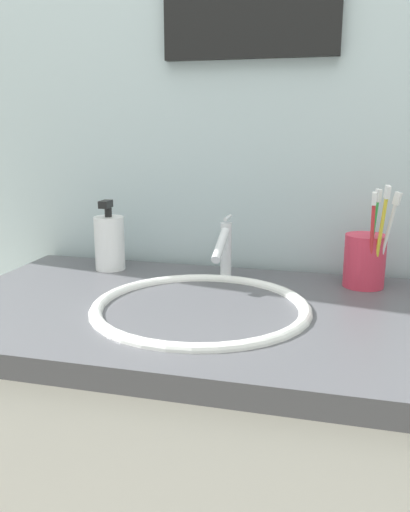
{
  "coord_description": "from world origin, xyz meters",
  "views": [
    {
      "loc": [
        0.21,
        -0.9,
        1.16
      ],
      "look_at": [
        -0.02,
        0.01,
        0.93
      ],
      "focal_mm": 37.92,
      "sensor_mm": 36.0,
      "label": 1
    }
  ],
  "objects_px": {
    "toothbrush_red": "(372,235)",
    "toothbrush_white": "(387,235)",
    "toothbrush_cup": "(365,261)",
    "toothbrush_green": "(373,233)",
    "toothbrush_yellow": "(381,232)",
    "soap_dispenser": "(109,242)",
    "faucet": "(224,248)"
  },
  "relations": [
    {
      "from": "toothbrush_red",
      "to": "toothbrush_white",
      "type": "bearing_deg",
      "value": 29.61
    },
    {
      "from": "toothbrush_cup",
      "to": "toothbrush_white",
      "type": "bearing_deg",
      "value": -34.6
    },
    {
      "from": "toothbrush_green",
      "to": "toothbrush_red",
      "type": "bearing_deg",
      "value": -96.2
    },
    {
      "from": "toothbrush_red",
      "to": "toothbrush_yellow",
      "type": "height_order",
      "value": "toothbrush_yellow"
    },
    {
      "from": "soap_dispenser",
      "to": "toothbrush_cup",
      "type": "bearing_deg",
      "value": 0.57
    },
    {
      "from": "faucet",
      "to": "soap_dispenser",
      "type": "xyz_separation_m",
      "value": [
        -0.27,
        0.02,
        -0.01
      ]
    },
    {
      "from": "toothbrush_yellow",
      "to": "faucet",
      "type": "bearing_deg",
      "value": 177.3
    },
    {
      "from": "toothbrush_green",
      "to": "toothbrush_yellow",
      "type": "height_order",
      "value": "toothbrush_yellow"
    },
    {
      "from": "toothbrush_green",
      "to": "soap_dispenser",
      "type": "relative_size",
      "value": 1.24
    },
    {
      "from": "toothbrush_green",
      "to": "toothbrush_white",
      "type": "bearing_deg",
      "value": -2.49
    },
    {
      "from": "faucet",
      "to": "toothbrush_cup",
      "type": "distance_m",
      "value": 0.29
    },
    {
      "from": "toothbrush_cup",
      "to": "toothbrush_red",
      "type": "height_order",
      "value": "toothbrush_red"
    },
    {
      "from": "toothbrush_white",
      "to": "soap_dispenser",
      "type": "bearing_deg",
      "value": 178.04
    },
    {
      "from": "faucet",
      "to": "toothbrush_green",
      "type": "bearing_deg",
      "value": 0.53
    },
    {
      "from": "toothbrush_cup",
      "to": "toothbrush_yellow",
      "type": "bearing_deg",
      "value": -60.14
    },
    {
      "from": "toothbrush_white",
      "to": "toothbrush_yellow",
      "type": "height_order",
      "value": "toothbrush_yellow"
    },
    {
      "from": "toothbrush_yellow",
      "to": "toothbrush_green",
      "type": "bearing_deg",
      "value": 128.34
    },
    {
      "from": "faucet",
      "to": "soap_dispenser",
      "type": "bearing_deg",
      "value": 175.41
    },
    {
      "from": "toothbrush_cup",
      "to": "toothbrush_green",
      "type": "xyz_separation_m",
      "value": [
        0.01,
        -0.02,
        0.06
      ]
    },
    {
      "from": "toothbrush_red",
      "to": "toothbrush_yellow",
      "type": "relative_size",
      "value": 0.93
    },
    {
      "from": "faucet",
      "to": "toothbrush_red",
      "type": "xyz_separation_m",
      "value": [
        0.29,
        -0.01,
        0.04
      ]
    },
    {
      "from": "toothbrush_green",
      "to": "faucet",
      "type": "bearing_deg",
      "value": -179.47
    },
    {
      "from": "toothbrush_red",
      "to": "toothbrush_green",
      "type": "bearing_deg",
      "value": 83.8
    },
    {
      "from": "toothbrush_red",
      "to": "soap_dispenser",
      "type": "xyz_separation_m",
      "value": [
        -0.56,
        0.04,
        -0.05
      ]
    },
    {
      "from": "faucet",
      "to": "soap_dispenser",
      "type": "distance_m",
      "value": 0.27
    },
    {
      "from": "faucet",
      "to": "toothbrush_cup",
      "type": "relative_size",
      "value": 1.3
    },
    {
      "from": "toothbrush_white",
      "to": "toothbrush_red",
      "type": "height_order",
      "value": "toothbrush_red"
    },
    {
      "from": "toothbrush_cup",
      "to": "soap_dispenser",
      "type": "bearing_deg",
      "value": -179.43
    },
    {
      "from": "toothbrush_cup",
      "to": "soap_dispenser",
      "type": "distance_m",
      "value": 0.55
    },
    {
      "from": "soap_dispenser",
      "to": "toothbrush_red",
      "type": "bearing_deg",
      "value": -3.72
    },
    {
      "from": "toothbrush_cup",
      "to": "faucet",
      "type": "bearing_deg",
      "value": -174.51
    },
    {
      "from": "toothbrush_yellow",
      "to": "soap_dispenser",
      "type": "height_order",
      "value": "toothbrush_yellow"
    }
  ]
}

